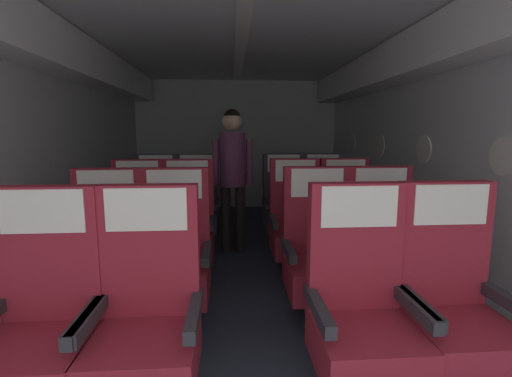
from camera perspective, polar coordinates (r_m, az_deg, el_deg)
ground at (r=3.58m, az=-1.97°, el=-12.91°), size 3.70×6.49×0.02m
fuselage_shell at (r=3.61m, az=-2.25°, el=13.56°), size 3.58×6.14×2.25m
seat_a_left_window at (r=1.98m, az=-30.56°, el=-18.31°), size 0.50×0.49×1.07m
seat_a_left_aisle at (r=1.84m, az=-16.76°, el=-19.57°), size 0.50×0.49×1.07m
seat_a_right_aisle at (r=2.10m, az=28.58°, el=-16.49°), size 0.50×0.49×1.07m
seat_a_right_window at (r=1.90m, az=16.21°, el=-18.61°), size 0.50×0.49×1.07m
seat_b_left_window at (r=2.69m, az=-22.46°, el=-10.59°), size 0.50×0.49×1.07m
seat_b_left_aisle at (r=2.58m, az=-12.58°, el=-10.92°), size 0.50×0.49×1.07m
seat_b_right_aisle at (r=2.79m, az=19.21°, el=-9.75°), size 0.50×0.49×1.07m
seat_b_right_window at (r=2.64m, az=9.77°, el=-10.43°), size 0.50×0.49×1.07m
seat_c_left_window at (r=3.46m, az=-18.04°, el=-6.10°), size 0.50×0.49×1.07m
seat_c_left_aisle at (r=3.37m, az=-10.62°, el=-6.19°), size 0.50×0.49×1.07m
seat_c_right_aisle at (r=3.53m, az=14.01°, el=-5.62°), size 0.50×0.49×1.07m
seat_c_right_window at (r=3.41m, az=6.32°, el=-5.92°), size 0.50×0.49×1.07m
seat_d_left_window at (r=4.26m, az=-15.38°, el=-3.23°), size 0.50×0.49×1.07m
seat_d_left_aisle at (r=4.20m, az=-9.24°, el=-3.19°), size 0.50×0.49×1.07m
seat_d_right_aisle at (r=4.30m, az=10.54°, el=-2.94°), size 0.50×0.49×1.07m
seat_d_right_window at (r=4.22m, az=4.44°, el=-3.03°), size 0.50×0.49×1.07m
flight_attendant at (r=3.94m, az=-3.70°, el=3.57°), size 0.43×0.28×1.56m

